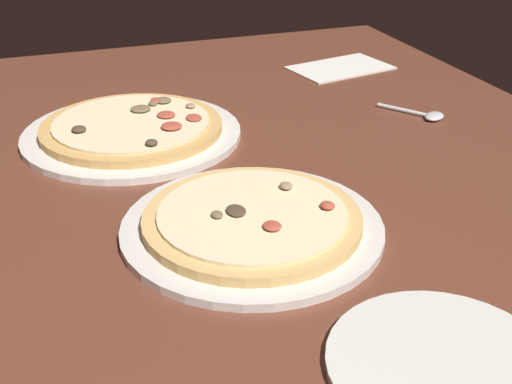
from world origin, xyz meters
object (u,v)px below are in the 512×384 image
at_px(pizza_main, 252,223).
at_px(paper_menu, 340,68).
at_px(spoon, 425,115).
at_px(side_plate, 444,366).
at_px(pizza_side, 132,130).

xyz_separation_m(pizza_main, paper_menu, (0.53, -0.37, -0.01)).
relative_size(pizza_main, spoon, 2.83).
bearing_deg(spoon, side_plate, 149.09).
height_order(pizza_main, spoon, pizza_main).
xyz_separation_m(paper_menu, spoon, (-0.28, -0.01, 0.00)).
relative_size(paper_menu, spoon, 1.79).
bearing_deg(paper_menu, pizza_side, 103.55).
bearing_deg(side_plate, pizza_side, 14.84).
bearing_deg(spoon, pizza_main, 122.47).
height_order(pizza_main, pizza_side, same).
distance_m(pizza_side, spoon, 0.47).
bearing_deg(pizza_main, pizza_side, 13.78).
bearing_deg(spoon, pizza_side, 80.44).
bearing_deg(pizza_side, paper_menu, -65.28).
xyz_separation_m(pizza_main, pizza_side, (0.32, 0.08, 0.00)).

